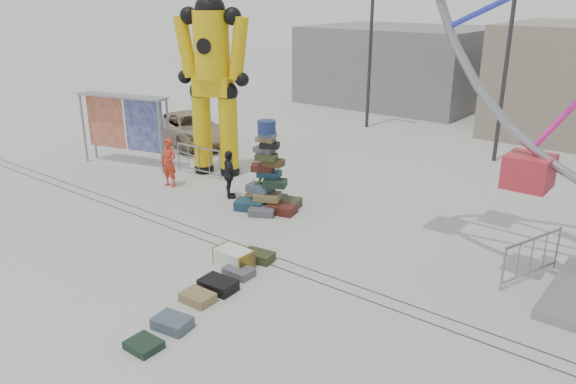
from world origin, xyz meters
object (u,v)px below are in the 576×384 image
Objects in this scene: banner_scaffold at (123,113)px; barricade_dummy_c at (199,160)px; crash_test_dummy at (213,72)px; barricade_dummy_a at (167,139)px; pedestrian_red at (169,163)px; barricade_wheel_front at (531,258)px; suitcase_tower at (268,185)px; pedestrian_black at (229,175)px; steamer_trunk at (234,258)px; lamp_post_left at (373,33)px; barricade_dummy_b at (181,143)px; lamp_post_right at (511,45)px; pedestrian_green at (268,182)px; parked_suv at (191,128)px.

banner_scaffold reaches higher than barricade_dummy_c.
crash_test_dummy reaches higher than banner_scaffold.
barricade_dummy_a is 1.19× the size of pedestrian_red.
barricade_dummy_c and barricade_wheel_front have the same top height.
pedestrian_black is (-1.60, -0.02, 0.01)m from suitcase_tower.
lamp_post_left is at bearing 109.78° from steamer_trunk.
pedestrian_red is 2.46m from pedestrian_black.
lamp_post_left is 4.00× the size of barricade_wheel_front.
barricade_wheel_front is at bearing -18.02° from suitcase_tower.
barricade_dummy_b and barricade_wheel_front have the same top height.
barricade_dummy_c is at bearing -133.38° from lamp_post_right.
pedestrian_black is (5.66, -0.26, -1.24)m from banner_scaffold.
crash_test_dummy is (-7.62, -7.94, -0.78)m from lamp_post_right.
barricade_dummy_b is at bearing 123.08° from pedestrian_red.
pedestrian_green reaches higher than barricade_dummy_b.
pedestrian_red reaches higher than parked_suv.
banner_scaffold reaches higher than parked_suv.
parked_suv is (-9.54, 7.48, 0.45)m from steamer_trunk.
pedestrian_green is (-1.94, 3.64, 0.59)m from steamer_trunk.
steamer_trunk is at bearing -29.70° from barricade_dummy_b.
lamp_post_right is at bearing -44.14° from parked_suv.
suitcase_tower is 0.21m from pedestrian_green.
banner_scaffold is 3.53m from barricade_dummy_c.
crash_test_dummy reaches higher than pedestrian_black.
suitcase_tower reaches higher than barricade_dummy_a.
banner_scaffold is (-4.11, -11.28, -2.45)m from lamp_post_left.
steamer_trunk is 6.60m from pedestrian_red.
lamp_post_right reaches higher than suitcase_tower.
suitcase_tower is 4.04m from pedestrian_red.
lamp_post_right is at bearing 85.94° from pedestrian_green.
crash_test_dummy is at bearing 139.30° from steamer_trunk.
barricade_wheel_front is at bearing -136.90° from pedestrian_black.
pedestrian_red is (-4.02, -0.44, 0.06)m from suitcase_tower.
lamp_post_right is at bearing 42.31° from barricade_dummy_c.
lamp_post_left is 12.22m from pedestrian_black.
pedestrian_red is (2.55, -2.78, 0.29)m from barricade_dummy_b.
lamp_post_right is 4.00× the size of barricade_dummy_c.
barricade_dummy_b is at bearing 146.72° from steamer_trunk.
lamp_post_left reaches higher than pedestrian_green.
lamp_post_right is 14.68m from banner_scaffold.
barricade_dummy_b is 6.80m from pedestrian_green.
suitcase_tower is 1.76× the size of pedestrian_black.
barricade_dummy_b is at bearing -145.39° from lamp_post_right.
suitcase_tower is at bearing -20.72° from barricade_dummy_a.
lamp_post_left is 10.56m from barricade_dummy_b.
barricade_dummy_c is (2.41, -1.29, 0.00)m from barricade_dummy_b.
barricade_wheel_front is (5.90, 3.74, 0.33)m from steamer_trunk.
steamer_trunk is (9.08, -3.72, -1.81)m from banner_scaffold.
barricade_wheel_front is at bearing -5.95° from pedestrian_red.
parked_suv is (-11.57, -5.52, -3.81)m from lamp_post_right.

